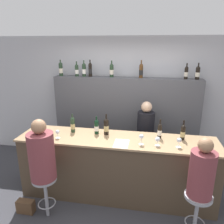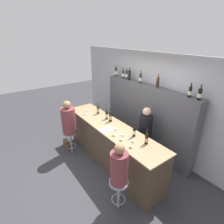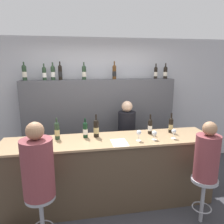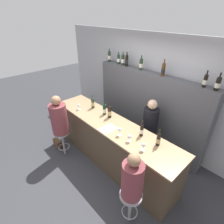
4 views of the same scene
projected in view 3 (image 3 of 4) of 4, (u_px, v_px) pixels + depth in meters
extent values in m
plane|color=#333338|center=(114.00, 215.00, 3.10)|extent=(16.00, 16.00, 0.00)
cube|color=#B2B2B7|center=(98.00, 104.00, 4.46)|extent=(6.40, 0.05, 2.60)
cube|color=#473828|center=(110.00, 172.00, 3.30)|extent=(3.06, 0.65, 1.00)
cube|color=#997A56|center=(110.00, 140.00, 3.19)|extent=(3.10, 0.69, 0.03)
cube|color=#4C4C51|center=(100.00, 125.00, 4.34)|extent=(2.91, 0.28, 1.81)
cylinder|color=#233823|center=(57.00, 132.00, 3.16)|extent=(0.07, 0.07, 0.22)
cylinder|color=tan|center=(57.00, 133.00, 3.16)|extent=(0.07, 0.07, 0.09)
sphere|color=#233823|center=(57.00, 125.00, 3.13)|extent=(0.07, 0.07, 0.07)
cylinder|color=#233823|center=(57.00, 121.00, 3.12)|extent=(0.02, 0.02, 0.08)
cylinder|color=black|center=(85.00, 131.00, 3.23)|extent=(0.07, 0.07, 0.20)
cylinder|color=white|center=(85.00, 132.00, 3.23)|extent=(0.07, 0.07, 0.08)
sphere|color=black|center=(85.00, 124.00, 3.21)|extent=(0.07, 0.07, 0.07)
cylinder|color=black|center=(85.00, 121.00, 3.19)|extent=(0.02, 0.02, 0.08)
cylinder|color=black|center=(96.00, 129.00, 3.25)|extent=(0.08, 0.08, 0.23)
cylinder|color=tan|center=(96.00, 130.00, 3.26)|extent=(0.08, 0.08, 0.09)
sphere|color=black|center=(96.00, 122.00, 3.23)|extent=(0.08, 0.08, 0.08)
cylinder|color=black|center=(96.00, 118.00, 3.21)|extent=(0.02, 0.02, 0.10)
cylinder|color=black|center=(150.00, 127.00, 3.40)|extent=(0.06, 0.06, 0.20)
cylinder|color=white|center=(150.00, 128.00, 3.41)|extent=(0.07, 0.07, 0.08)
sphere|color=black|center=(150.00, 121.00, 3.38)|extent=(0.06, 0.06, 0.06)
cylinder|color=black|center=(150.00, 117.00, 3.37)|extent=(0.02, 0.02, 0.09)
cylinder|color=black|center=(171.00, 126.00, 3.47)|extent=(0.07, 0.07, 0.20)
cylinder|color=tan|center=(171.00, 127.00, 3.47)|extent=(0.07, 0.07, 0.08)
sphere|color=black|center=(171.00, 120.00, 3.44)|extent=(0.07, 0.07, 0.07)
cylinder|color=black|center=(171.00, 116.00, 3.43)|extent=(0.02, 0.02, 0.10)
cylinder|color=#233823|center=(24.00, 74.00, 3.87)|extent=(0.08, 0.08, 0.24)
cylinder|color=beige|center=(24.00, 74.00, 3.88)|extent=(0.08, 0.08, 0.09)
sphere|color=#233823|center=(24.00, 67.00, 3.85)|extent=(0.08, 0.08, 0.08)
cylinder|color=#233823|center=(24.00, 64.00, 3.84)|extent=(0.02, 0.02, 0.07)
cylinder|color=#233823|center=(44.00, 74.00, 3.94)|extent=(0.07, 0.07, 0.21)
cylinder|color=white|center=(44.00, 75.00, 3.94)|extent=(0.07, 0.07, 0.08)
sphere|color=#233823|center=(44.00, 69.00, 3.91)|extent=(0.07, 0.07, 0.07)
cylinder|color=#233823|center=(44.00, 66.00, 3.90)|extent=(0.02, 0.02, 0.08)
cylinder|color=#233823|center=(53.00, 74.00, 3.96)|extent=(0.08, 0.08, 0.22)
cylinder|color=white|center=(53.00, 75.00, 3.96)|extent=(0.08, 0.08, 0.09)
sphere|color=#233823|center=(53.00, 68.00, 3.94)|extent=(0.08, 0.08, 0.08)
cylinder|color=#233823|center=(52.00, 65.00, 3.92)|extent=(0.02, 0.02, 0.08)
cylinder|color=black|center=(60.00, 73.00, 3.98)|extent=(0.07, 0.07, 0.24)
cylinder|color=black|center=(60.00, 74.00, 3.99)|extent=(0.07, 0.07, 0.09)
sphere|color=black|center=(60.00, 67.00, 3.96)|extent=(0.07, 0.07, 0.07)
cylinder|color=black|center=(60.00, 64.00, 3.94)|extent=(0.02, 0.02, 0.08)
cylinder|color=#233823|center=(84.00, 74.00, 4.06)|extent=(0.08, 0.08, 0.22)
cylinder|color=beige|center=(84.00, 74.00, 4.06)|extent=(0.08, 0.08, 0.09)
sphere|color=#233823|center=(84.00, 68.00, 4.04)|extent=(0.08, 0.08, 0.08)
cylinder|color=#233823|center=(84.00, 64.00, 4.02)|extent=(0.02, 0.02, 0.08)
cylinder|color=#4C2D14|center=(114.00, 73.00, 4.16)|extent=(0.07, 0.07, 0.23)
cylinder|color=black|center=(114.00, 74.00, 4.16)|extent=(0.08, 0.08, 0.09)
sphere|color=#4C2D14|center=(114.00, 67.00, 4.13)|extent=(0.07, 0.07, 0.07)
cylinder|color=#4C2D14|center=(114.00, 64.00, 4.12)|extent=(0.02, 0.02, 0.09)
cylinder|color=black|center=(156.00, 74.00, 4.31)|extent=(0.07, 0.07, 0.20)
cylinder|color=beige|center=(156.00, 74.00, 4.31)|extent=(0.07, 0.07, 0.08)
sphere|color=black|center=(156.00, 68.00, 4.29)|extent=(0.07, 0.07, 0.07)
cylinder|color=black|center=(156.00, 66.00, 4.28)|extent=(0.02, 0.02, 0.08)
cylinder|color=black|center=(165.00, 73.00, 4.34)|extent=(0.08, 0.08, 0.20)
cylinder|color=beige|center=(165.00, 74.00, 4.35)|extent=(0.08, 0.08, 0.08)
sphere|color=black|center=(166.00, 68.00, 4.32)|extent=(0.08, 0.08, 0.08)
cylinder|color=black|center=(166.00, 65.00, 4.31)|extent=(0.02, 0.02, 0.09)
cylinder|color=silver|center=(45.00, 147.00, 2.89)|extent=(0.07, 0.07, 0.00)
cylinder|color=silver|center=(45.00, 144.00, 2.88)|extent=(0.01, 0.01, 0.07)
sphere|color=silver|center=(44.00, 140.00, 2.86)|extent=(0.06, 0.06, 0.06)
cylinder|color=silver|center=(139.00, 141.00, 3.11)|extent=(0.07, 0.07, 0.00)
cylinder|color=silver|center=(139.00, 138.00, 3.10)|extent=(0.01, 0.01, 0.09)
sphere|color=silver|center=(139.00, 132.00, 3.09)|extent=(0.07, 0.07, 0.07)
cylinder|color=silver|center=(154.00, 140.00, 3.15)|extent=(0.07, 0.07, 0.00)
cylinder|color=silver|center=(154.00, 137.00, 3.15)|extent=(0.01, 0.01, 0.06)
sphere|color=silver|center=(154.00, 133.00, 3.13)|extent=(0.07, 0.07, 0.07)
cylinder|color=silver|center=(173.00, 138.00, 3.21)|extent=(0.07, 0.07, 0.00)
cylinder|color=silver|center=(174.00, 136.00, 3.20)|extent=(0.01, 0.01, 0.07)
sphere|color=silver|center=(174.00, 131.00, 3.18)|extent=(0.07, 0.07, 0.07)
cube|color=white|center=(119.00, 143.00, 3.03)|extent=(0.21, 0.30, 0.00)
cylinder|color=gray|center=(42.00, 221.00, 2.57)|extent=(0.05, 0.05, 0.60)
cylinder|color=gray|center=(40.00, 197.00, 2.50)|extent=(0.34, 0.34, 0.04)
cylinder|color=brown|center=(38.00, 168.00, 2.42)|extent=(0.35, 0.35, 0.68)
sphere|color=#936B4C|center=(35.00, 131.00, 2.32)|extent=(0.20, 0.20, 0.20)
cylinder|color=gray|center=(202.00, 202.00, 2.93)|extent=(0.05, 0.05, 0.60)
torus|color=gray|center=(202.00, 207.00, 2.95)|extent=(0.26, 0.26, 0.02)
cylinder|color=gray|center=(204.00, 180.00, 2.86)|extent=(0.34, 0.34, 0.04)
cylinder|color=brown|center=(207.00, 158.00, 2.79)|extent=(0.31, 0.31, 0.60)
sphere|color=#936B4C|center=(210.00, 129.00, 2.70)|extent=(0.18, 0.18, 0.18)
cylinder|color=black|center=(126.00, 145.00, 4.04)|extent=(0.31, 0.31, 1.26)
sphere|color=#D8AD8C|center=(127.00, 106.00, 3.88)|extent=(0.20, 0.20, 0.20)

